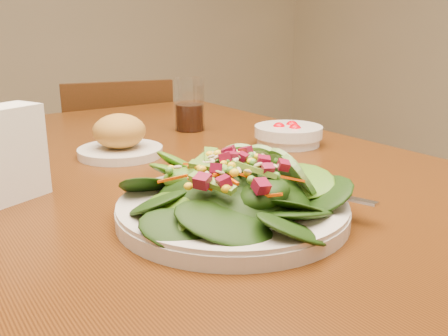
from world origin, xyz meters
The scene contains 7 objects.
dining_table centered at (0.00, 0.00, 0.65)m, with size 0.90×1.40×0.75m.
chair_far centered at (0.23, 0.89, 0.43)m, with size 0.45×0.46×0.82m.
salad_plate centered at (-0.05, -0.25, 0.78)m, with size 0.31×0.31×0.09m.
bread_plate centered at (-0.06, 0.15, 0.78)m, with size 0.17×0.17×0.08m.
tomato_bowl centered at (0.28, 0.03, 0.77)m, with size 0.15×0.15×0.05m.
drinking_glass centered at (0.18, 0.28, 0.80)m, with size 0.07×0.07×0.13m.
napkin_holder centered at (-0.29, 0.00, 0.82)m, with size 0.12×0.10×0.14m.
Camera 1 is at (-0.42, -0.76, 1.00)m, focal length 40.00 mm.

